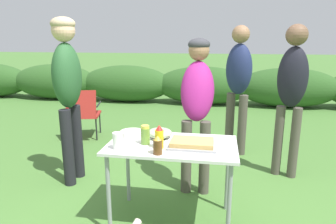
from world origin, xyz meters
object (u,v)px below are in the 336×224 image
at_px(plate_stack, 132,133).
at_px(beer_bottle, 158,145).
at_px(folding_table, 172,152).
at_px(standing_person_in_red_jacket, 292,86).
at_px(standing_person_in_navy_coat, 68,83).
at_px(mustard_bottle, 159,137).
at_px(camp_chair_green_behind_table, 84,111).
at_px(relish_jar, 145,135).
at_px(standing_person_in_olive_jacket, 238,78).
at_px(food_tray, 192,144).
at_px(paper_cup_stack, 118,141).
at_px(standing_person_with_beanie, 197,97).
at_px(mixing_bowl, 160,133).

relative_size(plate_stack, beer_bottle, 1.45).
distance_m(folding_table, plate_stack, 0.44).
bearing_deg(folding_table, standing_person_in_red_jacket, 44.00).
height_order(folding_table, standing_person_in_navy_coat, standing_person_in_navy_coat).
height_order(folding_table, standing_person_in_red_jacket, standing_person_in_red_jacket).
xyz_separation_m(mustard_bottle, camp_chair_green_behind_table, (-1.68, 2.12, -0.37)).
bearing_deg(camp_chair_green_behind_table, relish_jar, -67.08).
bearing_deg(standing_person_in_olive_jacket, food_tray, -66.41).
relative_size(paper_cup_stack, mustard_bottle, 0.70).
relative_size(relish_jar, standing_person_with_beanie, 0.10).
relative_size(folding_table, paper_cup_stack, 7.93).
bearing_deg(food_tray, standing_person_in_navy_coat, 155.77).
bearing_deg(standing_person_in_olive_jacket, beer_bottle, -71.46).
height_order(beer_bottle, standing_person_in_olive_jacket, standing_person_in_olive_jacket).
bearing_deg(relish_jar, mustard_bottle, -29.82).
bearing_deg(camp_chair_green_behind_table, beer_bottle, -67.20).
xyz_separation_m(paper_cup_stack, standing_person_in_navy_coat, (-0.83, 0.79, 0.34)).
xyz_separation_m(mixing_bowl, relish_jar, (-0.09, -0.18, 0.04)).
relative_size(folding_table, beer_bottle, 7.37).
bearing_deg(beer_bottle, standing_person_with_beanie, 75.82).
bearing_deg(standing_person_in_olive_jacket, mixing_bowl, -77.21).
xyz_separation_m(beer_bottle, standing_person_in_navy_coat, (-1.17, 0.85, 0.34)).
relative_size(beer_bottle, standing_person_in_olive_jacket, 0.08).
height_order(folding_table, relish_jar, relish_jar).
bearing_deg(folding_table, food_tray, -12.40).
distance_m(plate_stack, standing_person_in_navy_coat, 1.03).
distance_m(mixing_bowl, beer_bottle, 0.40).
bearing_deg(food_tray, camp_chair_green_behind_table, 133.48).
xyz_separation_m(beer_bottle, standing_person_with_beanie, (0.23, 0.92, 0.21)).
relative_size(plate_stack, standing_person_in_red_jacket, 0.12).
distance_m(paper_cup_stack, standing_person_in_olive_jacket, 2.29).
height_order(relish_jar, camp_chair_green_behind_table, relish_jar).
height_order(standing_person_in_red_jacket, standing_person_in_olive_jacket, standing_person_in_olive_jacket).
height_order(plate_stack, standing_person_in_olive_jacket, standing_person_in_olive_jacket).
bearing_deg(standing_person_in_olive_jacket, paper_cup_stack, -80.13).
bearing_deg(standing_person_in_olive_jacket, plate_stack, -84.24).
distance_m(standing_person_in_navy_coat, camp_chair_green_behind_table, 1.65).
bearing_deg(beer_bottle, camp_chair_green_behind_table, 126.86).
relative_size(mixing_bowl, beer_bottle, 1.51).
bearing_deg(standing_person_in_red_jacket, paper_cup_stack, -120.95).
distance_m(mustard_bottle, standing_person_in_navy_coat, 1.40).
relative_size(mixing_bowl, paper_cup_stack, 1.62).
height_order(mixing_bowl, relish_jar, relish_jar).
bearing_deg(standing_person_in_navy_coat, food_tray, -112.13).
bearing_deg(food_tray, standing_person_in_olive_jacket, 76.08).
distance_m(beer_bottle, mustard_bottle, 0.13).
bearing_deg(paper_cup_stack, standing_person_with_beanie, 56.37).
bearing_deg(beer_bottle, folding_table, 72.99).
bearing_deg(camp_chair_green_behind_table, food_tray, -60.57).
distance_m(mixing_bowl, camp_chair_green_behind_table, 2.49).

